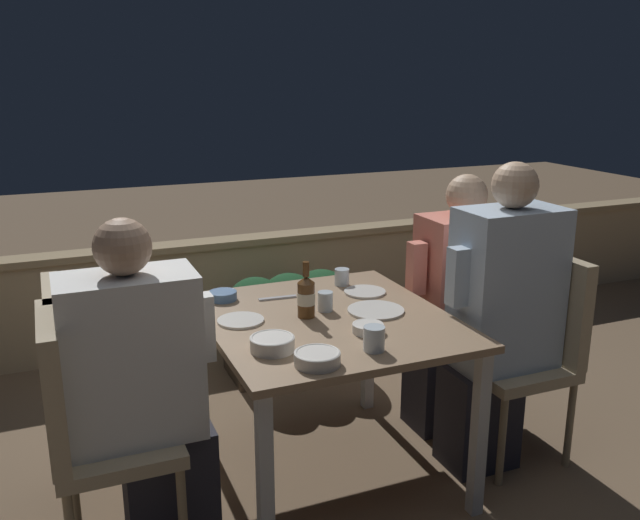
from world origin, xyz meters
The scene contains 23 objects.
ground_plane centered at (0.00, 0.00, 0.00)m, with size 16.00×16.00×0.00m, color #7A6047.
parapet_wall centered at (0.00, 1.68, 0.34)m, with size 9.00×0.18×0.66m.
dining_table centered at (0.00, 0.00, 0.64)m, with size 0.96×1.05×0.72m.
planter_hedge centered at (0.23, 1.05, 0.32)m, with size 0.73×0.47×0.58m.
chair_left_near centered at (-0.96, -0.17, 0.55)m, with size 0.42×0.42×0.92m.
person_white_polo centered at (-0.76, -0.17, 0.61)m, with size 0.51×0.26×1.23m.
chair_left_far centered at (-0.94, 0.17, 0.55)m, with size 0.42×0.42×0.92m.
chair_right_near centered at (0.91, -0.18, 0.55)m, with size 0.42×0.42×0.92m.
person_blue_shirt centered at (0.71, -0.18, 0.67)m, with size 0.50×0.26×1.33m.
chair_right_far centered at (0.93, 0.18, 0.55)m, with size 0.42×0.42×0.92m.
person_coral_top centered at (0.73, 0.18, 0.62)m, with size 0.48×0.26×1.23m.
beer_bottle centered at (-0.08, 0.04, 0.81)m, with size 0.07×0.07×0.23m.
plate_0 centered at (-0.34, 0.08, 0.72)m, with size 0.19×0.19×0.01m.
plate_1 centered at (0.28, 0.22, 0.72)m, with size 0.19×0.19×0.01m.
plate_2 centered at (0.21, -0.02, 0.72)m, with size 0.24×0.24×0.01m.
bowl_0 centered at (-0.34, 0.37, 0.74)m, with size 0.12×0.12×0.04m.
bowl_1 centered at (0.08, -0.21, 0.74)m, with size 0.12×0.12×0.04m.
bowl_2 centered at (-0.32, -0.24, 0.75)m, with size 0.16×0.16×0.05m.
bowl_3 centered at (-0.21, -0.41, 0.74)m, with size 0.16×0.16×0.05m.
glass_cup_0 centered at (0.23, 0.37, 0.76)m, with size 0.07×0.07×0.08m.
glass_cup_1 centered at (0.02, -0.38, 0.76)m, with size 0.08×0.08×0.09m.
glass_cup_2 centered at (0.02, 0.07, 0.76)m, with size 0.06×0.06×0.08m.
fork_0 centered at (-0.11, 0.29, 0.72)m, with size 0.17×0.03×0.01m.
Camera 1 is at (-1.02, -2.37, 1.68)m, focal length 38.00 mm.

